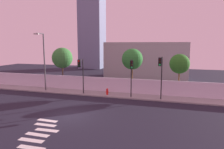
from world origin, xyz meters
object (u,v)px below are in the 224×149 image
(traffic_light_left, at_px, (131,70))
(roadside_tree_midleft, at_px, (132,59))
(street_lamp_curbside, at_px, (43,58))
(roadside_tree_midright, at_px, (180,64))
(fire_hydrant, at_px, (107,91))
(traffic_light_right, at_px, (81,69))
(roadside_tree_leftmost, at_px, (62,58))
(traffic_light_center, at_px, (161,69))

(traffic_light_left, height_order, roadside_tree_midleft, roadside_tree_midleft)
(street_lamp_curbside, relative_size, roadside_tree_midright, 1.47)
(street_lamp_curbside, xyz_separation_m, roadside_tree_midright, (16.78, 3.09, -0.65))
(street_lamp_curbside, distance_m, roadside_tree_midright, 17.07)
(roadside_tree_midright, bearing_deg, fire_hydrant, -160.92)
(traffic_light_left, xyz_separation_m, street_lamp_curbside, (-11.72, 0.82, 1.13))
(traffic_light_right, height_order, roadside_tree_leftmost, roadside_tree_leftmost)
(traffic_light_left, bearing_deg, street_lamp_curbside, 175.99)
(traffic_light_right, distance_m, fire_hydrant, 4.15)
(traffic_light_center, relative_size, fire_hydrant, 5.99)
(traffic_light_left, distance_m, fire_hydrant, 4.36)
(street_lamp_curbside, bearing_deg, fire_hydrant, 1.67)
(traffic_light_center, height_order, roadside_tree_leftmost, roadside_tree_leftmost)
(traffic_light_left, xyz_separation_m, traffic_light_center, (3.12, 0.19, 0.22))
(roadside_tree_midleft, relative_size, roadside_tree_midright, 1.12)
(traffic_light_left, bearing_deg, roadside_tree_leftmost, 160.05)
(traffic_light_left, distance_m, roadside_tree_leftmost, 11.51)
(traffic_light_center, distance_m, roadside_tree_midleft, 5.39)
(roadside_tree_midright, bearing_deg, roadside_tree_leftmost, 180.00)
(traffic_light_right, relative_size, fire_hydrant, 5.46)
(traffic_light_right, xyz_separation_m, street_lamp_curbside, (-5.54, 0.60, 1.20))
(fire_hydrant, height_order, roadside_tree_leftmost, roadside_tree_leftmost)
(traffic_light_center, relative_size, roadside_tree_leftmost, 0.82)
(roadside_tree_leftmost, bearing_deg, traffic_light_center, -14.99)
(roadside_tree_midright, bearing_deg, traffic_light_center, -117.54)
(traffic_light_left, distance_m, traffic_light_center, 3.13)
(traffic_light_left, xyz_separation_m, fire_hydrant, (-3.16, 1.07, -2.80))
(roadside_tree_midleft, bearing_deg, fire_hydrant, -130.65)
(traffic_light_left, xyz_separation_m, roadside_tree_midleft, (-0.72, 3.91, 0.93))
(street_lamp_curbside, xyz_separation_m, roadside_tree_leftmost, (0.94, 3.09, -0.23))
(traffic_light_left, relative_size, roadside_tree_leftmost, 0.76)
(traffic_light_right, bearing_deg, street_lamp_curbside, 173.85)
(traffic_light_left, xyz_separation_m, traffic_light_right, (-6.18, 0.23, -0.07))
(traffic_light_right, relative_size, street_lamp_curbside, 0.58)
(traffic_light_left, xyz_separation_m, roadside_tree_leftmost, (-10.78, 3.91, 0.91))
(traffic_light_center, bearing_deg, roadside_tree_midleft, 135.87)
(street_lamp_curbside, distance_m, fire_hydrant, 9.42)
(traffic_light_center, height_order, roadside_tree_midleft, roadside_tree_midleft)
(street_lamp_curbside, height_order, roadside_tree_leftmost, street_lamp_curbside)
(roadside_tree_leftmost, bearing_deg, traffic_light_right, -38.69)
(traffic_light_center, xyz_separation_m, street_lamp_curbside, (-14.84, 0.63, 0.92))
(traffic_light_left, bearing_deg, traffic_light_center, 3.52)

